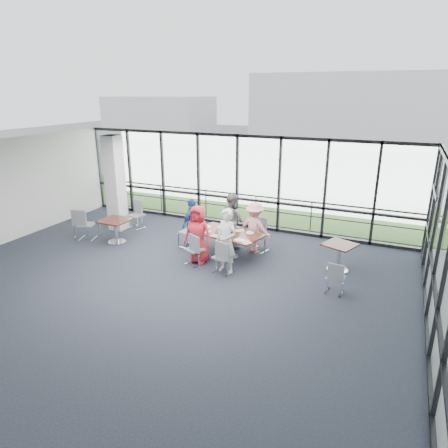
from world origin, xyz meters
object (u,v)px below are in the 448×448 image
at_px(chair_main_fl, 232,228).
at_px(chair_spare_lb, 136,215).
at_px(side_table_right, 339,249).
at_px(chair_main_fr, 260,235).
at_px(chair_spare_la, 86,225).
at_px(main_table, 228,237).
at_px(diner_far_right, 255,228).
at_px(side_table_left, 115,223).
at_px(diner_end, 193,223).
at_px(chair_main_nl, 195,249).
at_px(diner_near_right, 226,241).
at_px(structural_column, 115,184).
at_px(chair_main_end, 189,232).
at_px(chair_spare_r, 335,278).
at_px(diner_near_left, 198,234).
at_px(diner_far_left, 232,220).
at_px(chair_main_nr, 223,257).

height_order(chair_main_fl, chair_spare_lb, chair_main_fl).
xyz_separation_m(side_table_right, chair_main_fr, (-2.37, 0.43, -0.13)).
distance_m(chair_spare_la, chair_spare_lb, 1.75).
bearing_deg(main_table, diner_far_right, 61.94).
distance_m(side_table_left, diner_end, 2.48).
bearing_deg(main_table, chair_spare_lb, 176.54).
bearing_deg(chair_spare_lb, chair_main_nl, 165.68).
bearing_deg(diner_far_right, diner_near_right, 90.64).
bearing_deg(chair_main_fl, main_table, 134.21).
xyz_separation_m(structural_column, main_table, (4.47, -0.73, -0.97)).
height_order(chair_main_fr, chair_main_end, chair_main_end).
bearing_deg(side_table_right, chair_main_nl, -160.92).
bearing_deg(main_table, chair_main_fr, 63.04).
height_order(diner_far_right, chair_main_fr, diner_far_right).
bearing_deg(main_table, diner_near_right, -58.09).
bearing_deg(chair_main_nl, main_table, 79.90).
relative_size(structural_column, chair_spare_r, 3.98).
bearing_deg(chair_spare_lb, side_table_right, -169.76).
distance_m(main_table, chair_spare_r, 3.30).
bearing_deg(chair_spare_lb, diner_near_right, 170.93).
bearing_deg(chair_main_end, chair_main_nl, 44.19).
height_order(diner_near_right, chair_main_fr, diner_near_right).
bearing_deg(chair_spare_la, structural_column, 58.14).
height_order(structural_column, chair_main_fr, structural_column).
bearing_deg(diner_far_right, chair_spare_lb, 3.10).
bearing_deg(side_table_right, chair_main_fl, 168.53).
distance_m(diner_near_right, chair_spare_r, 2.85).
xyz_separation_m(structural_column, chair_spare_r, (7.62, -1.68, -1.20)).
xyz_separation_m(diner_near_right, chair_spare_r, (2.81, -0.03, -0.46)).
bearing_deg(chair_spare_r, chair_main_end, 170.84).
distance_m(side_table_left, chair_spare_la, 1.06).
bearing_deg(diner_near_left, chair_main_fl, 79.48).
bearing_deg(side_table_left, diner_near_left, -5.20).
bearing_deg(chair_spare_lb, diner_far_left, -167.13).
relative_size(structural_column, chair_main_fr, 3.30).
bearing_deg(side_table_left, main_table, 5.52).
relative_size(diner_near_left, chair_spare_r, 2.03).
xyz_separation_m(chair_main_fr, chair_main_end, (-2.07, -0.59, 0.00)).
bearing_deg(chair_main_fr, chair_spare_lb, 13.52).
relative_size(side_table_left, chair_main_nr, 0.94).
bearing_deg(chair_main_fr, chair_spare_r, 160.81).
xyz_separation_m(diner_near_left, chair_main_nr, (0.95, -0.40, -0.36)).
bearing_deg(chair_main_fl, chair_main_nr, 133.36).
distance_m(structural_column, chair_main_fr, 5.24).
bearing_deg(side_table_left, diner_end, 15.12).
distance_m(chair_main_nl, chair_main_nr, 0.95).
relative_size(diner_far_left, chair_main_fr, 1.72).
distance_m(side_table_right, chair_spare_lb, 6.98).
relative_size(diner_far_left, diner_end, 1.10).
relative_size(chair_main_nr, chair_spare_lb, 0.98).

